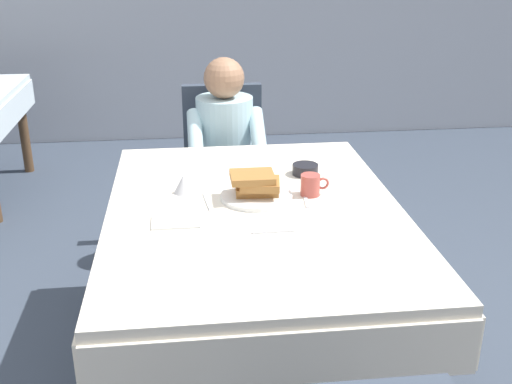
{
  "coord_description": "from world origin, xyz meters",
  "views": [
    {
      "loc": [
        -0.24,
        -2.13,
        1.68
      ],
      "look_at": [
        0.01,
        0.02,
        0.79
      ],
      "focal_mm": 43.71,
      "sensor_mm": 36.0,
      "label": 1
    }
  ],
  "objects_px": {
    "chair_diner": "(224,159)",
    "syrup_pitcher": "(183,184)",
    "knife_right_of_plate": "(305,198)",
    "dining_table_main": "(255,228)",
    "diner_person": "(226,144)",
    "plate_breakfast": "(256,196)",
    "cup_coffee": "(311,185)",
    "bowl_butter": "(305,169)",
    "breakfast_stack": "(257,183)",
    "fork_left_of_plate": "(208,202)",
    "spoon_near_edge": "(274,231)"
  },
  "relations": [
    {
      "from": "cup_coffee",
      "to": "syrup_pitcher",
      "type": "distance_m",
      "value": 0.5
    },
    {
      "from": "breakfast_stack",
      "to": "bowl_butter",
      "type": "bearing_deg",
      "value": 45.22
    },
    {
      "from": "chair_diner",
      "to": "spoon_near_edge",
      "type": "xyz_separation_m",
      "value": [
        0.08,
        -1.39,
        0.21
      ]
    },
    {
      "from": "syrup_pitcher",
      "to": "knife_right_of_plate",
      "type": "bearing_deg",
      "value": -13.31
    },
    {
      "from": "breakfast_stack",
      "to": "syrup_pitcher",
      "type": "xyz_separation_m",
      "value": [
        -0.28,
        0.09,
        -0.03
      ]
    },
    {
      "from": "plate_breakfast",
      "to": "diner_person",
      "type": "bearing_deg",
      "value": 93.46
    },
    {
      "from": "breakfast_stack",
      "to": "spoon_near_edge",
      "type": "distance_m",
      "value": 0.31
    },
    {
      "from": "breakfast_stack",
      "to": "bowl_butter",
      "type": "relative_size",
      "value": 1.74
    },
    {
      "from": "cup_coffee",
      "to": "bowl_butter",
      "type": "distance_m",
      "value": 0.23
    },
    {
      "from": "chair_diner",
      "to": "cup_coffee",
      "type": "relative_size",
      "value": 8.23
    },
    {
      "from": "cup_coffee",
      "to": "knife_right_of_plate",
      "type": "height_order",
      "value": "cup_coffee"
    },
    {
      "from": "bowl_butter",
      "to": "syrup_pitcher",
      "type": "xyz_separation_m",
      "value": [
        -0.52,
        -0.15,
        0.02
      ]
    },
    {
      "from": "breakfast_stack",
      "to": "knife_right_of_plate",
      "type": "distance_m",
      "value": 0.2
    },
    {
      "from": "knife_right_of_plate",
      "to": "plate_breakfast",
      "type": "bearing_deg",
      "value": 89.84
    },
    {
      "from": "diner_person",
      "to": "bowl_butter",
      "type": "xyz_separation_m",
      "value": [
        0.29,
        -0.69,
        0.09
      ]
    },
    {
      "from": "syrup_pitcher",
      "to": "knife_right_of_plate",
      "type": "distance_m",
      "value": 0.48
    },
    {
      "from": "breakfast_stack",
      "to": "syrup_pitcher",
      "type": "distance_m",
      "value": 0.3
    },
    {
      "from": "diner_person",
      "to": "bowl_butter",
      "type": "height_order",
      "value": "diner_person"
    },
    {
      "from": "dining_table_main",
      "to": "cup_coffee",
      "type": "distance_m",
      "value": 0.28
    },
    {
      "from": "plate_breakfast",
      "to": "bowl_butter",
      "type": "relative_size",
      "value": 2.55
    },
    {
      "from": "cup_coffee",
      "to": "dining_table_main",
      "type": "bearing_deg",
      "value": -158.68
    },
    {
      "from": "spoon_near_edge",
      "to": "diner_person",
      "type": "bearing_deg",
      "value": 92.31
    },
    {
      "from": "dining_table_main",
      "to": "knife_right_of_plate",
      "type": "xyz_separation_m",
      "value": [
        0.21,
        0.06,
        0.09
      ]
    },
    {
      "from": "cup_coffee",
      "to": "knife_right_of_plate",
      "type": "relative_size",
      "value": 0.57
    },
    {
      "from": "knife_right_of_plate",
      "to": "dining_table_main",
      "type": "bearing_deg",
      "value": 112.51
    },
    {
      "from": "diner_person",
      "to": "breakfast_stack",
      "type": "distance_m",
      "value": 0.94
    },
    {
      "from": "diner_person",
      "to": "plate_breakfast",
      "type": "relative_size",
      "value": 4.0
    },
    {
      "from": "chair_diner",
      "to": "fork_left_of_plate",
      "type": "xyz_separation_m",
      "value": [
        -0.13,
        -1.11,
        0.21
      ]
    },
    {
      "from": "spoon_near_edge",
      "to": "cup_coffee",
      "type": "bearing_deg",
      "value": 57.24
    },
    {
      "from": "bowl_butter",
      "to": "dining_table_main",
      "type": "bearing_deg",
      "value": -128.4
    },
    {
      "from": "plate_breakfast",
      "to": "syrup_pitcher",
      "type": "bearing_deg",
      "value": 161.96
    },
    {
      "from": "dining_table_main",
      "to": "cup_coffee",
      "type": "relative_size",
      "value": 13.49
    },
    {
      "from": "plate_breakfast",
      "to": "syrup_pitcher",
      "type": "xyz_separation_m",
      "value": [
        -0.28,
        0.09,
        0.03
      ]
    },
    {
      "from": "diner_person",
      "to": "spoon_near_edge",
      "type": "distance_m",
      "value": 1.24
    },
    {
      "from": "diner_person",
      "to": "syrup_pitcher",
      "type": "xyz_separation_m",
      "value": [
        -0.22,
        -0.84,
        0.11
      ]
    },
    {
      "from": "plate_breakfast",
      "to": "cup_coffee",
      "type": "bearing_deg",
      "value": 2.34
    },
    {
      "from": "plate_breakfast",
      "to": "syrup_pitcher",
      "type": "distance_m",
      "value": 0.3
    },
    {
      "from": "dining_table_main",
      "to": "breakfast_stack",
      "type": "bearing_deg",
      "value": 78.22
    },
    {
      "from": "dining_table_main",
      "to": "fork_left_of_plate",
      "type": "xyz_separation_m",
      "value": [
        -0.17,
        0.06,
        0.09
      ]
    },
    {
      "from": "syrup_pitcher",
      "to": "diner_person",
      "type": "bearing_deg",
      "value": 75.12
    },
    {
      "from": "chair_diner",
      "to": "fork_left_of_plate",
      "type": "relative_size",
      "value": 5.17
    },
    {
      "from": "fork_left_of_plate",
      "to": "spoon_near_edge",
      "type": "xyz_separation_m",
      "value": [
        0.21,
        -0.29,
        0.0
      ]
    },
    {
      "from": "breakfast_stack",
      "to": "fork_left_of_plate",
      "type": "bearing_deg",
      "value": -174.0
    },
    {
      "from": "diner_person",
      "to": "knife_right_of_plate",
      "type": "distance_m",
      "value": 0.99
    },
    {
      "from": "chair_diner",
      "to": "syrup_pitcher",
      "type": "xyz_separation_m",
      "value": [
        -0.22,
        -1.0,
        0.25
      ]
    },
    {
      "from": "breakfast_stack",
      "to": "cup_coffee",
      "type": "distance_m",
      "value": 0.22
    },
    {
      "from": "syrup_pitcher",
      "to": "cup_coffee",
      "type": "bearing_deg",
      "value": -9.43
    },
    {
      "from": "fork_left_of_plate",
      "to": "knife_right_of_plate",
      "type": "relative_size",
      "value": 0.9
    },
    {
      "from": "breakfast_stack",
      "to": "knife_right_of_plate",
      "type": "bearing_deg",
      "value": -6.05
    },
    {
      "from": "dining_table_main",
      "to": "diner_person",
      "type": "xyz_separation_m",
      "value": [
        -0.04,
        1.01,
        0.02
      ]
    }
  ]
}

